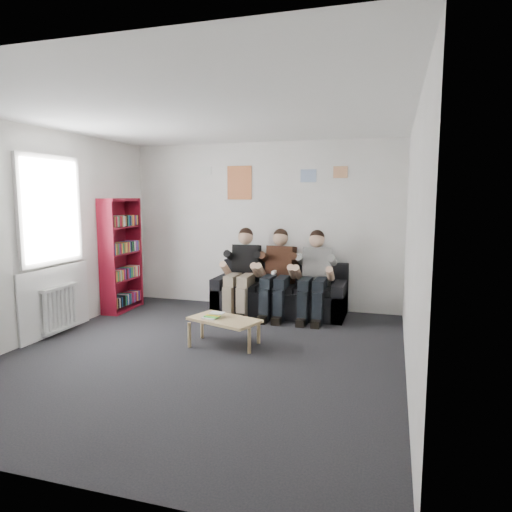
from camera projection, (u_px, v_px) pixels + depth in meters
The scene contains 14 objects.
room_shell at pixel (202, 239), 5.14m from camera, with size 5.00×5.00×5.00m.
sofa at pixel (280, 295), 7.18m from camera, with size 2.03×0.83×0.79m.
bookshelf at pixel (121, 255), 7.29m from camera, with size 0.27×0.81×1.80m.
coffee_table at pixel (224, 322), 5.60m from camera, with size 0.85×0.47×0.34m.
game_cases at pixel (213, 315), 5.63m from camera, with size 0.23×0.21×0.06m.
person_left at pixel (242, 272), 7.10m from camera, with size 0.43×0.92×1.34m.
person_middle at pixel (277, 274), 6.94m from camera, with size 0.43×0.92×1.34m.
person_right at pixel (314, 276), 6.78m from camera, with size 0.42×0.91×1.33m.
radiator at pixel (61, 308), 6.08m from camera, with size 0.10×0.64×0.60m.
window at pixel (53, 257), 6.02m from camera, with size 0.05×1.30×2.36m.
poster_large at pixel (239, 183), 7.53m from camera, with size 0.42×0.01×0.55m, color gold.
poster_blue at pixel (308, 176), 7.18m from camera, with size 0.25×0.01×0.20m, color #396EC4.
poster_pink at pixel (340, 172), 7.03m from camera, with size 0.22×0.01×0.18m, color #BD3B81.
poster_sign at pixel (206, 171), 7.67m from camera, with size 0.20×0.01×0.14m, color white.
Camera 1 is at (2.07, -4.73, 1.84)m, focal length 32.00 mm.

